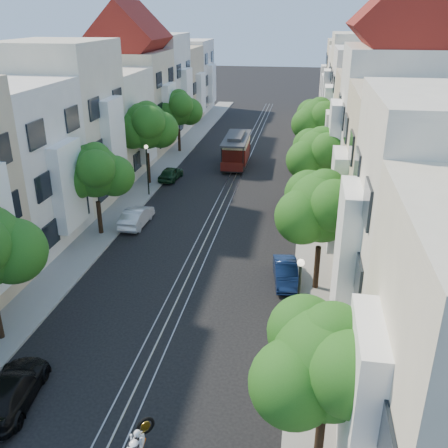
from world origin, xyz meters
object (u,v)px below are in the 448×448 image
at_px(tree_e_c, 320,155).
at_px(parked_car_e_far, 291,207).
at_px(tree_e_a, 329,366).
at_px(tree_w_d, 179,109).
at_px(parked_car_w_far, 171,173).
at_px(tree_w_c, 147,127).
at_px(tree_w_b, 96,173).
at_px(parked_car_e_mid, 286,273).
at_px(lamp_east, 299,288).
at_px(sportbike_rider, 137,446).
at_px(lamp_west, 147,162).
at_px(tree_e_d, 319,121).
at_px(parked_car_w_near, 11,390).
at_px(cable_car, 236,148).
at_px(tree_e_b, 323,209).
at_px(parked_car_w_mid, 136,217).

xyz_separation_m(tree_e_c, parked_car_e_far, (-1.86, -0.04, -4.06)).
height_order(tree_e_a, parked_car_e_far, tree_e_a).
xyz_separation_m(tree_w_d, parked_car_w_far, (1.54, -9.57, -4.00)).
bearing_deg(tree_e_c, tree_e_a, -90.00).
bearing_deg(tree_w_c, tree_w_b, -90.00).
bearing_deg(parked_car_e_mid, lamp_east, -89.84).
relative_size(tree_w_b, sportbike_rider, 3.67).
height_order(tree_w_b, parked_car_w_far, tree_w_b).
bearing_deg(lamp_west, tree_w_d, 93.44).
xyz_separation_m(lamp_west, sportbike_rider, (7.57, -25.61, -2.07)).
bearing_deg(lamp_west, tree_e_d, 33.50).
xyz_separation_m(tree_e_c, parked_car_w_near, (-11.66, -21.71, -3.96)).
distance_m(tree_w_b, cable_car, 19.55).
distance_m(parked_car_e_mid, parked_car_e_far, 10.43).
height_order(tree_e_d, sportbike_rider, tree_e_d).
bearing_deg(parked_car_w_far, tree_w_c, 48.32).
height_order(tree_e_d, tree_w_c, tree_w_c).
distance_m(tree_e_d, cable_car, 8.44).
bearing_deg(tree_w_d, tree_e_b, -61.93).
bearing_deg(tree_w_b, tree_w_c, 90.00).
distance_m(lamp_west, parked_car_w_mid, 6.53).
bearing_deg(tree_w_b, tree_e_c, 22.62).
height_order(tree_e_d, tree_w_b, tree_e_d).
height_order(tree_e_a, tree_e_b, tree_e_b).
height_order(parked_car_e_mid, parked_car_w_far, parked_car_w_far).
bearing_deg(tree_w_c, lamp_east, -57.35).
bearing_deg(tree_e_b, tree_w_c, 131.99).
distance_m(tree_e_d, tree_w_d, 15.25).
bearing_deg(tree_w_c, parked_car_e_far, -21.89).
bearing_deg(lamp_west, cable_car, 60.04).
bearing_deg(tree_e_c, tree_w_b, -157.38).
xyz_separation_m(tree_e_c, lamp_west, (-13.56, 2.02, -1.75)).
xyz_separation_m(tree_w_b, cable_car, (6.69, 18.17, -2.74)).
relative_size(tree_e_c, parked_car_e_far, 1.69).
relative_size(tree_e_b, parked_car_e_far, 1.74).
distance_m(tree_e_c, lamp_west, 13.82).
xyz_separation_m(tree_w_b, parked_car_w_near, (2.74, -15.71, -3.76)).
bearing_deg(lamp_east, tree_w_b, 143.42).
distance_m(tree_w_c, parked_car_e_mid, 20.50).
relative_size(sportbike_rider, parked_car_w_mid, 0.43).
distance_m(tree_w_d, cable_car, 8.25).
relative_size(tree_e_b, parked_car_w_mid, 1.69).
xyz_separation_m(tree_e_a, tree_e_d, (0.00, 34.00, 0.47)).
distance_m(parked_car_e_mid, parked_car_w_mid, 12.61).
relative_size(tree_e_b, parked_car_e_mid, 1.86).
relative_size(lamp_west, parked_car_w_far, 1.18).
distance_m(sportbike_rider, parked_car_w_mid, 20.62).
relative_size(tree_w_c, lamp_east, 1.71).
distance_m(tree_e_a, parked_car_e_mid, 13.21).
xyz_separation_m(tree_w_b, lamp_east, (13.44, -9.98, -1.55)).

